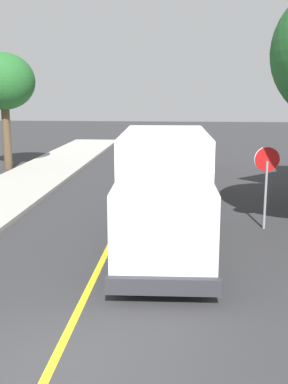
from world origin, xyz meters
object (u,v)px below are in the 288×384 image
(box_truck, at_px, (164,186))
(stop_sign, at_px, (267,172))
(parked_car_mid, at_px, (184,157))
(parked_car_near, at_px, (178,176))
(street_tree_down_block, at_px, (4,82))

(box_truck, height_order, stop_sign, box_truck)
(parked_car_mid, bearing_deg, box_truck, -92.35)
(box_truck, xyz_separation_m, parked_car_near, (0.29, 6.93, -0.97))
(street_tree_down_block, bearing_deg, stop_sign, -40.99)
(parked_car_near, bearing_deg, parked_car_mid, 87.67)
(box_truck, bearing_deg, street_tree_down_block, 125.88)
(parked_car_mid, height_order, street_tree_down_block, street_tree_down_block)
(box_truck, relative_size, stop_sign, 2.74)
(box_truck, relative_size, street_tree_down_block, 1.15)
(parked_car_mid, relative_size, stop_sign, 1.67)
(stop_sign, bearing_deg, parked_car_mid, 103.31)
(stop_sign, height_order, street_tree_down_block, street_tree_down_block)
(box_truck, xyz_separation_m, parked_car_mid, (0.53, 13.03, -0.97))
(stop_sign, xyz_separation_m, street_tree_down_block, (-12.43, 10.80, 2.89))
(parked_car_near, relative_size, street_tree_down_block, 0.70)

